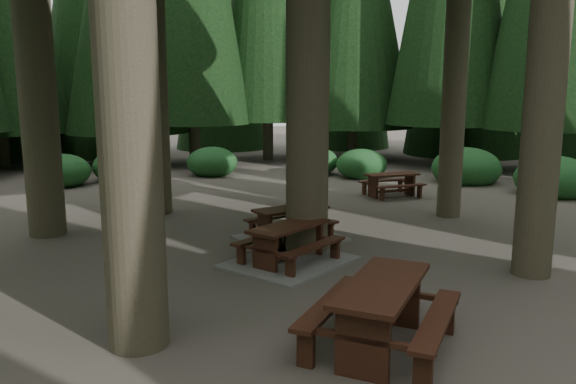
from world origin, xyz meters
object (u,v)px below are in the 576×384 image
object	(u,v)px
picnic_table_c	(291,229)
picnic_table_e	(382,305)
picnic_table_a	(289,251)
picnic_table_d	(392,181)

from	to	relation	value
picnic_table_c	picnic_table_e	size ratio (longest dim) A/B	0.93
picnic_table_a	picnic_table_e	xyz separation A→B (m)	(-0.15, -3.75, 0.33)
picnic_table_a	picnic_table_d	bearing A→B (deg)	13.73
picnic_table_a	picnic_table_d	distance (m)	7.60
picnic_table_d	picnic_table_a	bearing A→B (deg)	-135.87
picnic_table_d	picnic_table_e	xyz separation A→B (m)	(-5.51, -9.14, 0.12)
picnic_table_c	picnic_table_e	world-z (taller)	picnic_table_e
picnic_table_c	picnic_table_d	bearing A→B (deg)	25.86
picnic_table_a	picnic_table_e	distance (m)	3.77
picnic_table_a	picnic_table_c	bearing A→B (deg)	37.13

